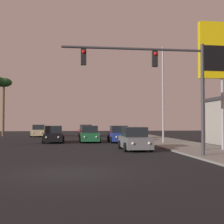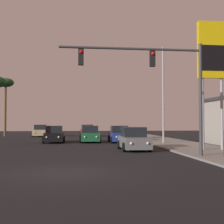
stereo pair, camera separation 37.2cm
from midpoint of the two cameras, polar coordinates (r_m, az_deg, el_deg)
name	(u,v)px [view 2 (the right image)]	position (r m, az deg, el deg)	size (l,w,h in m)	color
ground_plane	(65,172)	(12.99, -7.85, -10.89)	(120.00, 120.00, 0.00)	black
sidewalk_right	(196,148)	(24.70, 15.46, -6.40)	(5.00, 60.00, 0.12)	gray
car_red	(87,131)	(44.99, -4.36, -3.49)	(2.04, 4.34, 1.68)	maroon
car_grey	(134,140)	(22.97, 4.44, -5.06)	(2.04, 4.31, 1.68)	slate
car_black	(54,135)	(31.82, -10.20, -4.14)	(2.04, 4.33, 1.68)	black
car_green	(90,135)	(31.93, -3.76, -4.16)	(2.04, 4.31, 1.68)	#195933
car_tan	(41,131)	(45.56, -12.71, -3.43)	(2.04, 4.31, 1.68)	tan
car_blue	(119,135)	(31.72, 1.67, -4.18)	(2.04, 4.32, 1.68)	navy
traffic_light_mast	(160,74)	(18.22, 9.36, 6.79)	(8.26, 0.36, 6.50)	#38383D
street_lamp	(162,89)	(29.82, 9.45, 4.08)	(1.74, 0.24, 9.00)	#99999E
gas_station_sign	(212,57)	(23.36, 18.22, 9.52)	(2.00, 0.42, 9.00)	#99999E
palm_tree_far	(5,86)	(48.20, -18.69, 4.58)	(2.40, 2.40, 8.49)	brown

